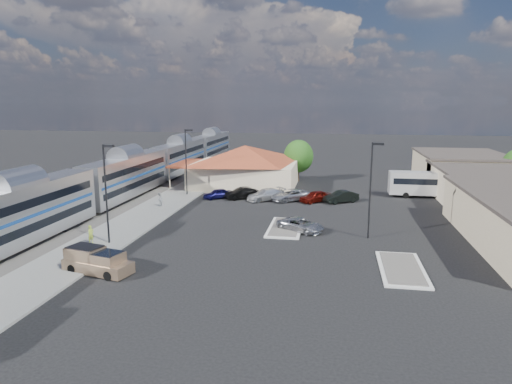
% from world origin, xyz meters
% --- Properties ---
extents(ground, '(280.00, 280.00, 0.00)m').
position_xyz_m(ground, '(0.00, 0.00, 0.00)').
color(ground, black).
rests_on(ground, ground).
extents(railbed, '(16.00, 100.00, 0.12)m').
position_xyz_m(railbed, '(-21.00, 8.00, 0.06)').
color(railbed, '#4C4944').
rests_on(railbed, ground).
extents(platform, '(5.50, 92.00, 0.18)m').
position_xyz_m(platform, '(-12.00, 6.00, 0.09)').
color(platform, gray).
rests_on(platform, ground).
extents(passenger_train, '(3.00, 104.00, 5.55)m').
position_xyz_m(passenger_train, '(-18.00, 12.73, 2.87)').
color(passenger_train, silver).
rests_on(passenger_train, ground).
extents(freight_cars, '(2.80, 46.00, 4.00)m').
position_xyz_m(freight_cars, '(-24.00, 1.30, 1.93)').
color(freight_cars, black).
rests_on(freight_cars, ground).
extents(station_depot, '(18.35, 12.24, 6.20)m').
position_xyz_m(station_depot, '(-4.56, 24.00, 3.13)').
color(station_depot, beige).
rests_on(station_depot, ground).
extents(buildings_east, '(14.40, 51.40, 4.80)m').
position_xyz_m(buildings_east, '(28.00, 14.28, 2.27)').
color(buildings_east, '#C6B28C').
rests_on(buildings_east, ground).
extents(traffic_island_south, '(3.30, 7.50, 0.21)m').
position_xyz_m(traffic_island_south, '(4.00, 2.00, 0.10)').
color(traffic_island_south, silver).
rests_on(traffic_island_south, ground).
extents(traffic_island_north, '(3.30, 7.50, 0.21)m').
position_xyz_m(traffic_island_north, '(14.00, -8.00, 0.10)').
color(traffic_island_north, silver).
rests_on(traffic_island_north, ground).
extents(lamp_plat_s, '(1.08, 0.25, 9.00)m').
position_xyz_m(lamp_plat_s, '(-10.90, -6.00, 5.34)').
color(lamp_plat_s, black).
rests_on(lamp_plat_s, ground).
extents(lamp_plat_n, '(1.08, 0.25, 9.00)m').
position_xyz_m(lamp_plat_n, '(-10.90, 16.00, 5.34)').
color(lamp_plat_n, black).
rests_on(lamp_plat_n, ground).
extents(lamp_lot, '(1.08, 0.25, 9.00)m').
position_xyz_m(lamp_lot, '(12.10, 0.00, 5.34)').
color(lamp_lot, black).
rests_on(lamp_lot, ground).
extents(tree_depot, '(4.71, 4.71, 6.63)m').
position_xyz_m(tree_depot, '(3.00, 30.00, 4.02)').
color(tree_depot, '#382314').
rests_on(tree_depot, ground).
extents(pickup_truck, '(5.63, 3.14, 1.84)m').
position_xyz_m(pickup_truck, '(-8.50, -12.51, 0.87)').
color(pickup_truck, tan).
rests_on(pickup_truck, ground).
extents(suv, '(5.24, 4.28, 1.33)m').
position_xyz_m(suv, '(5.60, 1.18, 0.66)').
color(suv, '#A6A8AF').
rests_on(suv, ground).
extents(coach_bus, '(10.60, 2.38, 3.40)m').
position_xyz_m(coach_bus, '(21.31, 20.34, 1.96)').
color(coach_bus, silver).
rests_on(coach_bus, ground).
extents(person_a, '(0.57, 0.70, 1.66)m').
position_xyz_m(person_a, '(-12.48, -6.43, 1.01)').
color(person_a, '#A6C03C').
rests_on(person_a, platform).
extents(person_b, '(0.62, 0.80, 1.63)m').
position_xyz_m(person_b, '(-12.00, 8.60, 1.00)').
color(person_b, silver).
rests_on(person_b, platform).
extents(parked_car_a, '(4.01, 3.54, 1.31)m').
position_xyz_m(parked_car_a, '(-6.37, 14.79, 0.66)').
color(parked_car_a, '#0F0D45').
rests_on(parked_car_a, ground).
extents(parked_car_b, '(4.68, 3.86, 1.50)m').
position_xyz_m(parked_car_b, '(-3.17, 15.09, 0.75)').
color(parked_car_b, black).
rests_on(parked_car_b, ground).
extents(parked_car_c, '(5.33, 5.00, 1.51)m').
position_xyz_m(parked_car_c, '(0.03, 14.79, 0.76)').
color(parked_car_c, silver).
rests_on(parked_car_c, ground).
extents(parked_car_d, '(5.77, 5.19, 1.49)m').
position_xyz_m(parked_car_d, '(3.23, 15.09, 0.74)').
color(parked_car_d, '#9A9CA2').
rests_on(parked_car_d, ground).
extents(parked_car_e, '(4.37, 4.13, 1.47)m').
position_xyz_m(parked_car_e, '(6.43, 14.79, 0.73)').
color(parked_car_e, maroon).
rests_on(parked_car_e, ground).
extents(parked_car_f, '(4.66, 3.88, 1.50)m').
position_xyz_m(parked_car_f, '(9.63, 15.09, 0.75)').
color(parked_car_f, black).
rests_on(parked_car_f, ground).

